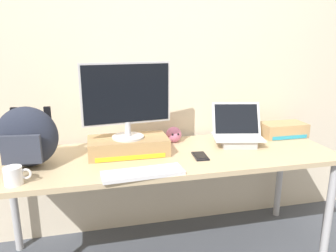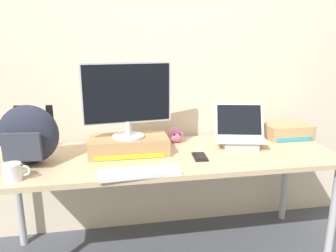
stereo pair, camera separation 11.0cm
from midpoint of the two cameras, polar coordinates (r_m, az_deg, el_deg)
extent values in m
cube|color=beige|center=(2.34, -0.55, 12.44)|extent=(7.00, 0.10, 2.60)
cube|color=tan|center=(2.02, 1.56, -5.36)|extent=(2.10, 0.69, 0.03)
cylinder|color=#B2B2B7|center=(2.34, 28.30, -13.90)|extent=(0.05, 0.05, 0.69)
cylinder|color=#B2B2B7|center=(2.47, -23.64, -11.86)|extent=(0.05, 0.05, 0.69)
cylinder|color=#B2B2B7|center=(2.76, 21.06, -8.74)|extent=(0.05, 0.05, 0.69)
cube|color=#A88456|center=(2.03, -5.40, -3.37)|extent=(0.49, 0.24, 0.10)
cube|color=yellow|center=(1.92, -5.07, -5.47)|extent=(0.41, 0.00, 0.03)
cylinder|color=silver|center=(2.01, -5.44, -1.81)|extent=(0.20, 0.20, 0.01)
cylinder|color=silver|center=(2.00, -5.48, -0.40)|extent=(0.04, 0.04, 0.09)
cube|color=silver|center=(1.95, -5.64, 5.78)|extent=(0.54, 0.08, 0.37)
cube|color=black|center=(1.94, -5.57, 5.73)|extent=(0.52, 0.07, 0.35)
cube|color=#ADADB2|center=(2.22, 13.89, -2.85)|extent=(0.26, 0.24, 0.05)
cube|color=silver|center=(2.21, 13.94, -2.10)|extent=(0.37, 0.30, 0.01)
cube|color=#B7B7BC|center=(2.23, 13.86, -1.81)|extent=(0.31, 0.19, 0.00)
cube|color=silver|center=(2.24, 13.79, 1.06)|extent=(0.34, 0.17, 0.21)
cube|color=black|center=(2.24, 13.81, 1.08)|extent=(0.30, 0.15, 0.19)
cube|color=white|center=(1.72, -3.22, -8.18)|extent=(0.44, 0.16, 0.02)
cube|color=silver|center=(1.72, -3.23, -7.83)|extent=(0.41, 0.14, 0.00)
ellipsoid|color=#232838|center=(1.96, -21.87, -1.42)|extent=(0.35, 0.24, 0.34)
cube|color=#333847|center=(1.87, -22.85, -3.44)|extent=(0.20, 0.05, 0.15)
cube|color=black|center=(2.09, -23.37, -0.12)|extent=(0.04, 0.02, 0.25)
cube|color=black|center=(2.04, -18.51, -0.03)|extent=(0.04, 0.02, 0.25)
cylinder|color=silver|center=(1.79, -24.14, -7.46)|extent=(0.09, 0.09, 0.09)
torus|color=silver|center=(1.77, -22.32, -7.29)|extent=(0.06, 0.01, 0.06)
cube|color=black|center=(1.97, 7.24, -5.41)|extent=(0.09, 0.15, 0.01)
cube|color=black|center=(1.97, 7.24, -5.25)|extent=(0.08, 0.12, 0.00)
sphere|color=#CC7099|center=(2.23, 2.78, -1.54)|extent=(0.11, 0.11, 0.11)
sphere|color=black|center=(2.18, 2.57, -1.56)|extent=(0.02, 0.02, 0.02)
sphere|color=black|center=(2.19, 3.53, -1.51)|extent=(0.02, 0.02, 0.02)
cube|color=tan|center=(2.50, 21.62, -0.91)|extent=(0.32, 0.18, 0.10)
cube|color=#2899BC|center=(2.43, 22.66, -2.23)|extent=(0.27, 0.00, 0.02)
camera|label=1|loc=(0.05, -88.40, 0.43)|focal=34.59mm
camera|label=2|loc=(0.05, 91.60, -0.43)|focal=34.59mm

